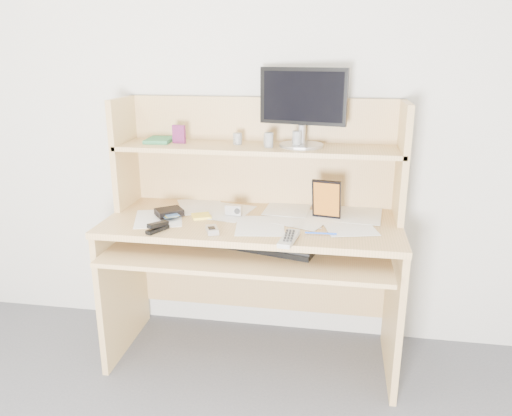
% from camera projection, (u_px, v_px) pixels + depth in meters
% --- Properties ---
extents(back_wall, '(3.60, 0.04, 2.50)m').
position_uv_depth(back_wall, '(263.00, 107.00, 2.53)').
color(back_wall, beige).
rests_on(back_wall, floor).
extents(desk, '(1.40, 0.70, 1.30)m').
position_uv_depth(desk, '(255.00, 225.00, 2.47)').
color(desk, tan).
rests_on(desk, floor).
extents(paper_clutter, '(1.32, 0.54, 0.01)m').
position_uv_depth(paper_clutter, '(252.00, 219.00, 2.38)').
color(paper_clutter, white).
rests_on(paper_clutter, desk).
extents(keyboard, '(0.54, 0.30, 0.04)m').
position_uv_depth(keyboard, '(262.00, 243.00, 2.31)').
color(keyboard, black).
rests_on(keyboard, desk).
extents(tv_remote, '(0.08, 0.20, 0.02)m').
position_uv_depth(tv_remote, '(289.00, 239.00, 2.10)').
color(tv_remote, '#ADADA7').
rests_on(tv_remote, paper_clutter).
extents(flip_phone, '(0.08, 0.10, 0.02)m').
position_uv_depth(flip_phone, '(212.00, 229.00, 2.20)').
color(flip_phone, '#BABABC').
rests_on(flip_phone, paper_clutter).
extents(stapler, '(0.08, 0.12, 0.04)m').
position_uv_depth(stapler, '(157.00, 226.00, 2.22)').
color(stapler, black).
rests_on(stapler, paper_clutter).
extents(wallet, '(0.16, 0.15, 0.03)m').
position_uv_depth(wallet, '(169.00, 212.00, 2.42)').
color(wallet, black).
rests_on(wallet, paper_clutter).
extents(sticky_note_pad, '(0.11, 0.11, 0.01)m').
position_uv_depth(sticky_note_pad, '(201.00, 216.00, 2.42)').
color(sticky_note_pad, '#FFE743').
rests_on(sticky_note_pad, desk).
extents(digital_camera, '(0.08, 0.04, 0.05)m').
position_uv_depth(digital_camera, '(234.00, 210.00, 2.43)').
color(digital_camera, silver).
rests_on(digital_camera, paper_clutter).
extents(game_case, '(0.14, 0.04, 0.19)m').
position_uv_depth(game_case, '(326.00, 199.00, 2.35)').
color(game_case, black).
rests_on(game_case, paper_clutter).
extents(blue_pen, '(0.14, 0.01, 0.01)m').
position_uv_depth(blue_pen, '(321.00, 233.00, 2.17)').
color(blue_pen, blue).
rests_on(blue_pen, paper_clutter).
extents(card_box, '(0.07, 0.03, 0.09)m').
position_uv_depth(card_box, '(179.00, 134.00, 2.47)').
color(card_box, maroon).
rests_on(card_box, desk).
extents(shelf_book, '(0.13, 0.18, 0.02)m').
position_uv_depth(shelf_book, '(160.00, 140.00, 2.52)').
color(shelf_book, '#338059').
rests_on(shelf_book, desk).
extents(chip_stack_a, '(0.05, 0.05, 0.05)m').
position_uv_depth(chip_stack_a, '(268.00, 139.00, 2.44)').
color(chip_stack_a, black).
rests_on(chip_stack_a, desk).
extents(chip_stack_b, '(0.05, 0.05, 0.07)m').
position_uv_depth(chip_stack_b, '(269.00, 140.00, 2.37)').
color(chip_stack_b, white).
rests_on(chip_stack_b, desk).
extents(chip_stack_c, '(0.05, 0.05, 0.06)m').
position_uv_depth(chip_stack_c, '(238.00, 139.00, 2.45)').
color(chip_stack_c, black).
rests_on(chip_stack_c, desk).
extents(chip_stack_d, '(0.06, 0.06, 0.08)m').
position_uv_depth(chip_stack_d, '(297.00, 139.00, 2.37)').
color(chip_stack_d, silver).
rests_on(chip_stack_d, desk).
extents(monitor, '(0.42, 0.21, 0.37)m').
position_uv_depth(monitor, '(303.00, 105.00, 2.36)').
color(monitor, '#BAB9BF').
rests_on(monitor, desk).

